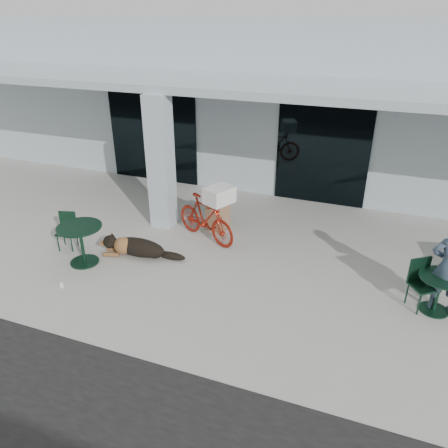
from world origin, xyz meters
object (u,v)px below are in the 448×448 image
at_px(dog, 139,246).
at_px(cafe_table_far, 438,294).
at_px(bicycle, 206,219).
at_px(cafe_chair_near, 66,232).
at_px(cafe_chair_far_a, 424,286).
at_px(cafe_table_near, 82,245).
at_px(trash_receptacle, 218,213).

relative_size(dog, cafe_table_far, 1.83).
bearing_deg(bicycle, cafe_table_far, -77.62).
bearing_deg(cafe_table_far, cafe_chair_near, -176.71).
height_order(dog, cafe_chair_far_a, cafe_chair_far_a).
height_order(cafe_table_near, trash_receptacle, cafe_table_near).
relative_size(bicycle, cafe_chair_near, 2.13).
distance_m(bicycle, dog, 1.61).
height_order(bicycle, cafe_table_near, bicycle).
bearing_deg(cafe_table_near, cafe_table_far, 6.88).
bearing_deg(dog, trash_receptacle, 42.92).
height_order(bicycle, cafe_chair_near, bicycle).
xyz_separation_m(cafe_chair_near, cafe_table_far, (7.46, 0.43, -0.06)).
height_order(dog, trash_receptacle, trash_receptacle).
bearing_deg(cafe_table_far, bicycle, 167.80).
xyz_separation_m(dog, cafe_table_near, (-0.94, -0.65, 0.19)).
bearing_deg(bicycle, cafe_table_near, 157.69).
xyz_separation_m(bicycle, trash_receptacle, (0.07, 0.59, -0.12)).
bearing_deg(bicycle, trash_receptacle, 17.75).
xyz_separation_m(bicycle, cafe_chair_near, (-2.68, -1.46, -0.12)).
bearing_deg(cafe_table_near, dog, 34.70).
bearing_deg(dog, cafe_chair_far_a, -13.47).
relative_size(bicycle, trash_receptacle, 2.14).
bearing_deg(dog, cafe_table_far, -13.71).
bearing_deg(trash_receptacle, dog, -121.72).
relative_size(dog, cafe_chair_near, 1.68).
height_order(bicycle, dog, bicycle).
relative_size(cafe_table_near, cafe_chair_near, 1.10).
relative_size(cafe_table_far, cafe_chair_far_a, 0.83).
bearing_deg(cafe_chair_far_a, cafe_chair_near, 147.62).
relative_size(cafe_chair_near, cafe_table_far, 1.09).
bearing_deg(cafe_chair_near, dog, -6.40).
distance_m(bicycle, cafe_table_far, 4.89).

